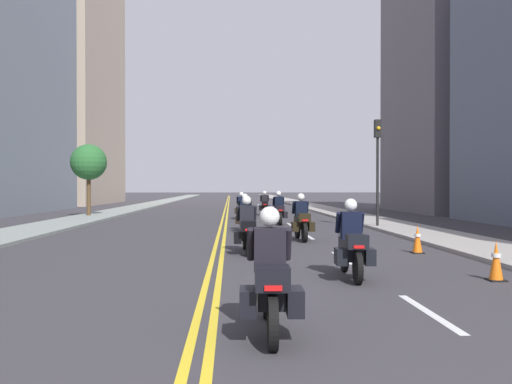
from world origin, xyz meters
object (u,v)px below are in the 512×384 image
(motorcycle_2, at_px, (247,230))
(motorcycle_1, at_px, (352,246))
(motorcycle_6, at_px, (241,208))
(motorcycle_5, at_px, (279,211))
(motorcycle_7, at_px, (265,205))
(motorcycle_3, at_px, (301,221))
(traffic_light_near, at_px, (378,154))
(traffic_cone_1, at_px, (496,261))
(motorcycle_0, at_px, (270,283))
(motorcycle_4, at_px, (245,216))
(traffic_cone_0, at_px, (418,239))
(street_tree_0, at_px, (89,163))

(motorcycle_2, bearing_deg, motorcycle_1, -66.26)
(motorcycle_6, bearing_deg, motorcycle_5, -65.56)
(motorcycle_1, distance_m, motorcycle_7, 23.85)
(motorcycle_1, relative_size, motorcycle_3, 1.01)
(traffic_light_near, bearing_deg, traffic_cone_1, -95.92)
(motorcycle_0, relative_size, motorcycle_4, 0.95)
(motorcycle_5, height_order, motorcycle_7, motorcycle_5)
(motorcycle_0, relative_size, motorcycle_5, 1.00)
(motorcycle_2, bearing_deg, motorcycle_6, 87.38)
(motorcycle_3, relative_size, traffic_cone_0, 2.68)
(motorcycle_0, height_order, motorcycle_6, motorcycle_0)
(motorcycle_3, bearing_deg, traffic_cone_0, -53.96)
(motorcycle_0, height_order, motorcycle_1, motorcycle_1)
(motorcycle_0, relative_size, motorcycle_2, 0.94)
(motorcycle_6, relative_size, street_tree_0, 0.47)
(motorcycle_1, distance_m, motorcycle_3, 7.53)
(traffic_cone_0, bearing_deg, motorcycle_4, 120.97)
(motorcycle_5, bearing_deg, traffic_cone_0, -76.98)
(motorcycle_6, bearing_deg, motorcycle_7, 71.18)
(motorcycle_0, bearing_deg, motorcycle_3, 81.82)
(motorcycle_6, bearing_deg, street_tree_0, 168.73)
(motorcycle_6, xyz_separation_m, traffic_cone_1, (4.65, -20.12, -0.25))
(motorcycle_4, bearing_deg, motorcycle_7, 85.37)
(motorcycle_0, height_order, traffic_cone_1, motorcycle_0)
(motorcycle_4, bearing_deg, traffic_light_near, 12.98)
(motorcycle_0, relative_size, motorcycle_7, 0.99)
(traffic_cone_0, bearing_deg, motorcycle_6, 106.37)
(street_tree_0, bearing_deg, motorcycle_7, 9.20)
(motorcycle_0, distance_m, motorcycle_6, 23.68)
(motorcycle_0, height_order, motorcycle_2, motorcycle_0)
(motorcycle_7, bearing_deg, traffic_cone_1, -80.56)
(motorcycle_1, height_order, motorcycle_6, motorcycle_1)
(street_tree_0, bearing_deg, motorcycle_5, -31.28)
(motorcycle_6, bearing_deg, motorcycle_3, -78.74)
(motorcycle_0, xyz_separation_m, traffic_cone_1, (4.78, 3.56, -0.26))
(motorcycle_3, distance_m, motorcycle_5, 7.77)
(motorcycle_1, relative_size, motorcycle_4, 0.97)
(motorcycle_2, distance_m, motorcycle_7, 19.78)
(motorcycle_7, bearing_deg, motorcycle_0, -91.29)
(traffic_cone_1, bearing_deg, motorcycle_5, 100.42)
(traffic_cone_1, distance_m, street_tree_0, 26.64)
(motorcycle_4, xyz_separation_m, traffic_cone_0, (4.66, -7.77, -0.24))
(motorcycle_3, distance_m, motorcycle_6, 12.35)
(motorcycle_6, bearing_deg, motorcycle_2, -87.91)
(motorcycle_2, xyz_separation_m, motorcycle_6, (0.17, 15.58, -0.01))
(motorcycle_0, xyz_separation_m, motorcycle_2, (-0.04, 8.09, -0.00))
(motorcycle_6, distance_m, motorcycle_7, 4.42)
(motorcycle_2, distance_m, motorcycle_6, 15.58)
(motorcycle_5, bearing_deg, motorcycle_0, -96.79)
(motorcycle_2, xyz_separation_m, street_tree_0, (-9.21, 17.92, 2.72))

